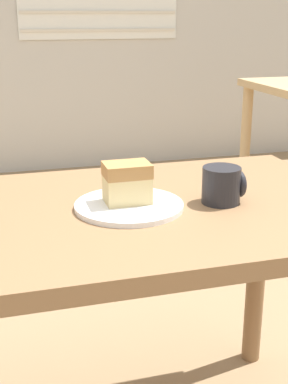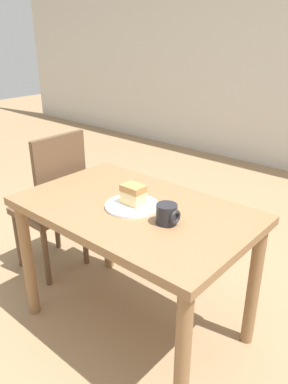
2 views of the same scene
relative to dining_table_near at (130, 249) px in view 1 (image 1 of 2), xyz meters
The scene contains 4 objects.
dining_table_near is the anchor object (origin of this frame).
plate 0.11m from the dining_table_near, 113.31° to the right, with size 0.25×0.25×0.01m.
cake_slice 0.16m from the dining_table_near, 168.81° to the left, with size 0.10×0.08×0.09m.
coffee_mug 0.26m from the dining_table_near, ahead, with size 0.10×0.09×0.09m.
Camera 1 is at (-0.43, -0.95, 1.12)m, focal length 50.00 mm.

